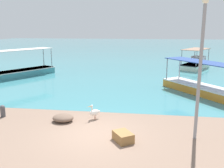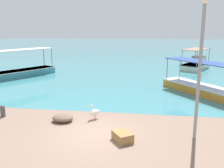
# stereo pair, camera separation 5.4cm
# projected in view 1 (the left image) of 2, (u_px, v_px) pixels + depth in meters

# --- Properties ---
(ground) EXTENTS (120.00, 120.00, 0.00)m
(ground) POSITION_uv_depth(u_px,v_px,m) (94.00, 134.00, 11.12)
(ground) COLOR #876B59
(harbor_water) EXTENTS (110.00, 90.00, 0.00)m
(harbor_water) POSITION_uv_depth(u_px,v_px,m) (137.00, 48.00, 57.47)
(harbor_water) COLOR teal
(harbor_water) RESTS_ON ground
(fishing_boat_far_left) EXTENTS (5.17, 6.16, 2.31)m
(fishing_boat_far_left) POSITION_uv_depth(u_px,v_px,m) (201.00, 87.00, 17.88)
(fishing_boat_far_left) COLOR orange
(fishing_boat_far_left) RESTS_ON harbor_water
(fishing_boat_far_right) EXTENTS (5.11, 6.71, 2.59)m
(fishing_boat_far_right) POSITION_uv_depth(u_px,v_px,m) (21.00, 71.00, 24.11)
(fishing_boat_far_right) COLOR teal
(fishing_boat_far_right) RESTS_ON harbor_water
(fishing_boat_center) EXTENTS (3.97, 4.91, 2.27)m
(fishing_boat_center) POSITION_uv_depth(u_px,v_px,m) (196.00, 64.00, 28.81)
(fishing_boat_center) COLOR white
(fishing_boat_center) RESTS_ON harbor_water
(pelican) EXTENTS (0.66, 0.63, 0.80)m
(pelican) POSITION_uv_depth(u_px,v_px,m) (95.00, 112.00, 12.91)
(pelican) COLOR #E0997A
(pelican) RESTS_ON ground
(lamp_post) EXTENTS (0.28, 0.28, 5.82)m
(lamp_post) POSITION_uv_depth(u_px,v_px,m) (201.00, 63.00, 10.02)
(lamp_post) COLOR gray
(lamp_post) RESTS_ON ground
(mooring_bollard) EXTENTS (0.27, 0.27, 0.65)m
(mooring_bollard) POSITION_uv_depth(u_px,v_px,m) (3.00, 111.00, 13.25)
(mooring_bollard) COLOR #47474C
(mooring_bollard) RESTS_ON ground
(net_pile) EXTENTS (1.07, 0.91, 0.38)m
(net_pile) POSITION_uv_depth(u_px,v_px,m) (63.00, 118.00, 12.63)
(net_pile) COLOR brown
(net_pile) RESTS_ON ground
(cargo_crate) EXTENTS (1.00, 1.07, 0.40)m
(cargo_crate) POSITION_uv_depth(u_px,v_px,m) (123.00, 137.00, 10.42)
(cargo_crate) COLOR olive
(cargo_crate) RESTS_ON ground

